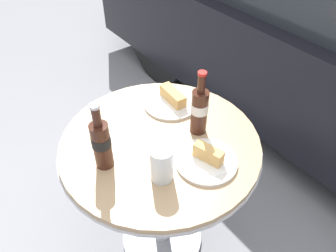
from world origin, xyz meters
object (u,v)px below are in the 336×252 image
(bistro_table, at_px, (161,168))
(drinking_glass, at_px, (162,165))
(cola_bottle_left, at_px, (101,143))
(cola_bottle_right, at_px, (199,109))
(lunch_plate_near, at_px, (207,159))
(lunch_plate_far, at_px, (171,101))

(bistro_table, xyz_separation_m, drinking_glass, (0.14, -0.09, 0.21))
(drinking_glass, bearing_deg, cola_bottle_left, -143.29)
(bistro_table, bearing_deg, drinking_glass, -33.73)
(cola_bottle_right, distance_m, lunch_plate_near, 0.18)
(drinking_glass, bearing_deg, lunch_plate_far, 138.01)
(bistro_table, height_order, cola_bottle_left, cola_bottle_left)
(drinking_glass, xyz_separation_m, lunch_plate_far, (-0.29, 0.26, -0.04))
(drinking_glass, bearing_deg, cola_bottle_right, 112.58)
(cola_bottle_right, bearing_deg, bistro_table, -106.10)
(lunch_plate_far, bearing_deg, cola_bottle_right, -5.90)
(cola_bottle_right, distance_m, lunch_plate_far, 0.21)
(cola_bottle_left, distance_m, lunch_plate_near, 0.35)
(drinking_glass, relative_size, lunch_plate_near, 0.59)
(cola_bottle_left, bearing_deg, lunch_plate_far, 108.56)
(drinking_glass, xyz_separation_m, lunch_plate_near, (0.04, 0.16, -0.04))
(cola_bottle_left, distance_m, cola_bottle_right, 0.37)
(lunch_plate_near, height_order, lunch_plate_far, lunch_plate_near)
(bistro_table, bearing_deg, lunch_plate_near, 19.18)
(drinking_glass, distance_m, lunch_plate_far, 0.39)
(lunch_plate_near, bearing_deg, drinking_glass, -104.35)
(cola_bottle_right, xyz_separation_m, lunch_plate_far, (-0.19, 0.02, -0.09))
(cola_bottle_left, relative_size, cola_bottle_right, 0.99)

